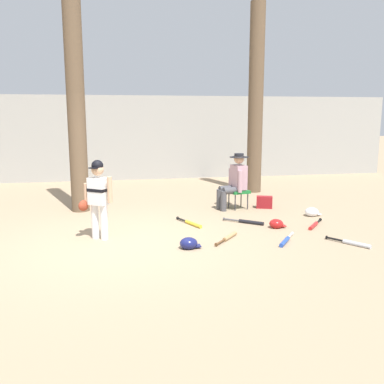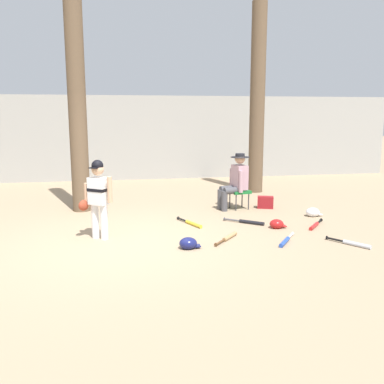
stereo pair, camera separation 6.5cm
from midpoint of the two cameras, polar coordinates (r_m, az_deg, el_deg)
ground_plane at (r=6.93m, az=-9.35°, el=-6.75°), size 60.00×60.00×0.00m
concrete_back_wall at (r=13.55m, az=-10.34°, el=7.11°), size 18.00×0.36×2.59m
tree_near_player at (r=9.20m, az=-15.57°, el=13.72°), size 0.50×0.50×5.73m
tree_behind_spectator at (r=11.27m, az=8.31°, el=10.76°), size 0.61×0.61×4.88m
young_ballplayer at (r=7.06m, az=-12.77°, el=-0.32°), size 0.59×0.40×1.31m
folding_stool at (r=9.27m, az=6.01°, el=-0.01°), size 0.47×0.47×0.41m
seated_spectator at (r=9.18m, az=5.50°, el=1.64°), size 0.68×0.54×1.20m
handbag_beside_stool at (r=9.44m, az=9.45°, el=-1.35°), size 0.38×0.28×0.26m
bat_black_composite at (r=8.08m, az=7.26°, el=-3.98°), size 0.67×0.56×0.07m
bat_wood_tan at (r=7.06m, az=4.62°, el=-6.03°), size 0.53×0.63×0.07m
bat_yellow_trainer at (r=7.91m, az=-0.30°, el=-4.20°), size 0.37×0.76×0.07m
bat_aluminum_silver at (r=7.17m, az=20.48°, el=-6.42°), size 0.46×0.65×0.07m
bat_red_barrel at (r=8.10m, az=15.79°, el=-4.26°), size 0.54×0.62×0.07m
bat_blue_youth at (r=7.00m, az=12.12°, el=-6.38°), size 0.50×0.65×0.07m
batting_helmet_red at (r=7.85m, az=10.97°, el=-4.20°), size 0.30×0.23×0.17m
batting_helmet_white at (r=8.92m, az=15.52°, el=-2.60°), size 0.32×0.25×0.19m
batting_helmet_navy at (r=6.55m, az=-0.72°, el=-6.88°), size 0.32×0.25×0.19m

